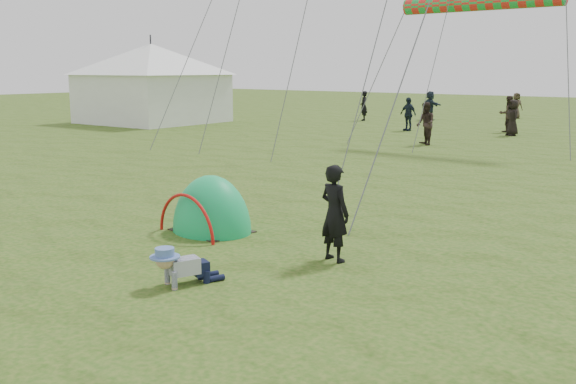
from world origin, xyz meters
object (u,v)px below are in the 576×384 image
Objects in this scene: standing_adult at (335,213)px; event_marquee at (152,80)px; popup_tent at (212,231)px; crawling_toddler at (180,265)px.

event_marquee is (-24.05, 16.25, 1.63)m from standing_adult.
event_marquee is at bearing 148.42° from popup_tent.
standing_adult is 0.23× the size of event_marquee.
standing_adult is 29.07m from event_marquee.
crawling_toddler is at bearing -47.17° from popup_tent.
standing_adult reaches higher than crawling_toddler.
crawling_toddler is 3.18m from popup_tent.
standing_adult reaches higher than popup_tent.
popup_tent is 1.37× the size of standing_adult.
popup_tent is at bearing -39.84° from event_marquee.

